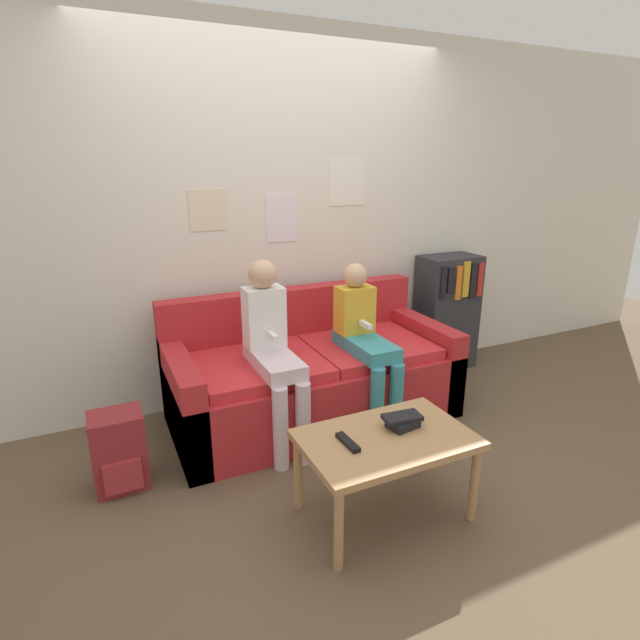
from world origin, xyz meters
TOP-DOWN VIEW (x-y plane):
  - ground_plane at (0.00, 0.00)m, footprint 10.00×10.00m
  - wall_back at (0.00, 1.08)m, footprint 8.00×0.06m
  - couch at (0.00, 0.55)m, footprint 1.89×0.87m
  - coffee_table at (-0.09, -0.53)m, footprint 0.82×0.53m
  - person_left at (-0.35, 0.35)m, footprint 0.24×0.59m
  - person_right at (0.29, 0.34)m, footprint 0.24×0.59m
  - tv_remote at (-0.29, -0.52)m, footprint 0.05×0.17m
  - book_stack at (0.03, -0.49)m, footprint 0.20×0.13m
  - bookshelf at (1.40, 0.88)m, footprint 0.49×0.32m
  - backpack at (-1.27, 0.27)m, footprint 0.27×0.25m

SIDE VIEW (x-z plane):
  - ground_plane at x=0.00m, z-range 0.00..0.00m
  - backpack at x=-1.27m, z-range 0.00..0.43m
  - couch at x=0.00m, z-range -0.13..0.71m
  - coffee_table at x=-0.09m, z-range 0.17..0.61m
  - tv_remote at x=-0.29m, z-range 0.44..0.46m
  - book_stack at x=0.03m, z-range 0.44..0.51m
  - bookshelf at x=1.40m, z-range 0.00..0.97m
  - person_right at x=0.29m, z-range 0.07..1.14m
  - person_left at x=-0.35m, z-range 0.07..1.22m
  - wall_back at x=0.00m, z-range 0.00..2.60m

